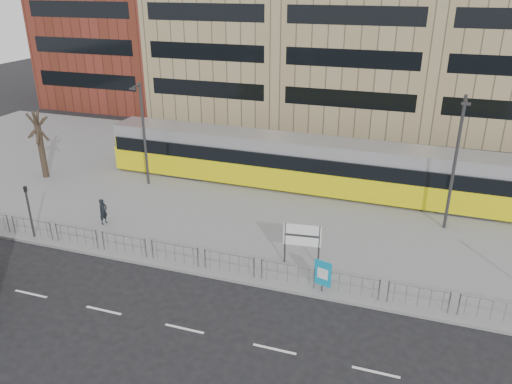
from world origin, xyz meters
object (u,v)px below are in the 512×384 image
(lamp_post_east, at_px, (456,159))
(bare_tree, at_px, (34,108))
(traffic_light_west, at_px, (28,205))
(ad_panel, at_px, (323,274))
(pedestrian, at_px, (103,211))
(station_sign, at_px, (302,237))
(lamp_post_west, at_px, (143,130))
(tram, at_px, (316,165))

(lamp_post_east, distance_m, bare_tree, 27.96)
(traffic_light_west, distance_m, lamp_post_east, 23.92)
(ad_panel, distance_m, bare_tree, 24.16)
(ad_panel, height_order, lamp_post_east, lamp_post_east)
(lamp_post_east, bearing_deg, traffic_light_west, -158.87)
(bare_tree, bearing_deg, ad_panel, -19.66)
(ad_panel, height_order, bare_tree, bare_tree)
(pedestrian, bearing_deg, bare_tree, 68.35)
(station_sign, height_order, lamp_post_east, lamp_post_east)
(bare_tree, bearing_deg, traffic_light_west, -54.00)
(lamp_post_east, bearing_deg, lamp_post_west, 178.62)
(tram, bearing_deg, ad_panel, -75.19)
(tram, height_order, lamp_post_west, lamp_post_west)
(tram, xyz_separation_m, pedestrian, (-10.83, -9.24, -1.00))
(tram, xyz_separation_m, bare_tree, (-19.42, -4.02, 3.36))
(lamp_post_east, height_order, bare_tree, lamp_post_east)
(traffic_light_west, height_order, lamp_post_east, lamp_post_east)
(tram, height_order, pedestrian, tram)
(station_sign, bearing_deg, ad_panel, -60.95)
(lamp_post_west, bearing_deg, bare_tree, -171.67)
(ad_panel, relative_size, pedestrian, 1.02)
(pedestrian, relative_size, traffic_light_west, 0.51)
(pedestrian, height_order, lamp_post_west, lamp_post_west)
(traffic_light_west, bearing_deg, station_sign, -12.02)
(lamp_post_west, height_order, lamp_post_east, lamp_post_east)
(station_sign, bearing_deg, pedestrian, 169.92)
(ad_panel, xyz_separation_m, traffic_light_west, (-16.66, 0.10, 1.03))
(ad_panel, xyz_separation_m, lamp_post_west, (-14.50, 9.16, 3.05))
(tram, xyz_separation_m, traffic_light_west, (-13.68, -11.92, 0.18))
(ad_panel, relative_size, bare_tree, 0.23)
(lamp_post_east, xyz_separation_m, bare_tree, (-27.94, -0.67, 0.83))
(station_sign, height_order, pedestrian, station_sign)
(station_sign, height_order, lamp_post_west, lamp_post_west)
(traffic_light_west, distance_m, lamp_post_west, 9.53)
(traffic_light_west, xyz_separation_m, bare_tree, (-5.74, 7.90, 3.18))
(lamp_post_west, relative_size, bare_tree, 1.04)
(ad_panel, bearing_deg, pedestrian, -175.77)
(lamp_post_east, bearing_deg, tram, 158.56)
(ad_panel, height_order, lamp_post_west, lamp_post_west)
(tram, distance_m, lamp_post_west, 12.07)
(pedestrian, height_order, bare_tree, bare_tree)
(ad_panel, bearing_deg, traffic_light_west, -164.70)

